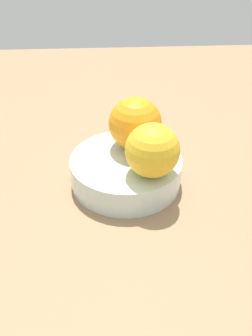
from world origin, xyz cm
name	(u,v)px	position (x,y,z in cm)	size (l,w,h in cm)	color
ground_plane	(126,187)	(0.00, 0.00, -1.00)	(110.00, 110.00, 2.00)	#997551
fruit_bowl	(126,171)	(0.00, 0.00, 1.74)	(14.44, 14.44, 3.68)	silver
orange_in_bowl_0	(135,124)	(-2.90, 1.37, 7.14)	(6.92, 6.92, 6.92)	orange
orange_in_bowl_1	(152,150)	(3.19, 2.89, 6.94)	(6.51, 6.51, 6.51)	yellow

